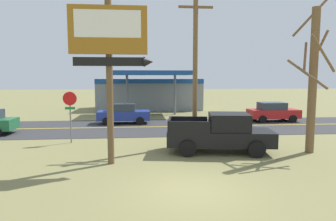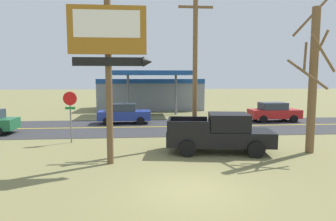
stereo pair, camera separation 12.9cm
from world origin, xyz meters
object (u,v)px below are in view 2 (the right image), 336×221
stop_sign (70,108)px  gas_station (150,93)px  motel_sign (109,49)px  bare_tree (313,78)px  pickup_black_parked_on_lawn (221,133)px  car_red_far_lane (274,112)px  utility_pole (195,60)px  car_blue_mid_lane (124,113)px

stop_sign → gas_station: size_ratio=0.25×
motel_sign → bare_tree: 9.77m
pickup_black_parked_on_lawn → car_red_far_lane: 12.43m
stop_sign → car_red_far_lane: bearing=24.9°
gas_station → pickup_black_parked_on_lawn: size_ratio=2.21×
utility_pole → car_red_far_lane: 12.36m
motel_sign → gas_station: size_ratio=0.58×
bare_tree → stop_sign: bearing=164.5°
utility_pole → gas_station: (-1.84, 19.65, -2.76)m
car_red_far_lane → bare_tree: bearing=-105.5°
car_red_far_lane → utility_pole: bearing=-135.1°
utility_pole → bare_tree: 5.94m
bare_tree → car_blue_mid_lane: bare_tree is taller
stop_sign → gas_station: gas_station is taller
bare_tree → gas_station: 23.12m
gas_station → car_red_far_lane: bearing=-48.2°
motel_sign → utility_pole: size_ratio=0.79×
bare_tree → car_red_far_lane: bare_tree is taller
bare_tree → car_blue_mid_lane: size_ratio=1.82×
stop_sign → car_red_far_lane: stop_sign is taller
bare_tree → gas_station: bare_tree is taller
pickup_black_parked_on_lawn → bare_tree: bearing=-6.1°
utility_pole → stop_sign: bearing=170.3°
stop_sign → pickup_black_parked_on_lawn: (7.97, -2.96, -1.06)m
motel_sign → stop_sign: bearing=120.7°
stop_sign → car_blue_mid_lane: 7.65m
utility_pole → car_blue_mid_lane: 10.12m
motel_sign → stop_sign: size_ratio=2.36×
bare_tree → utility_pole: bearing=157.5°
pickup_black_parked_on_lawn → car_blue_mid_lane: pickup_black_parked_on_lawn is taller
gas_station → car_red_far_lane: 15.28m
gas_station → bare_tree: bearing=-71.7°
stop_sign → car_blue_mid_lane: stop_sign is taller
gas_station → pickup_black_parked_on_lawn: bearing=-82.4°
motel_sign → stop_sign: (-2.74, 4.61, -2.87)m
motel_sign → utility_pole: utility_pole is taller
bare_tree → motel_sign: bearing=-173.0°
car_red_far_lane → pickup_black_parked_on_lawn: bearing=-126.1°
stop_sign → car_blue_mid_lane: (2.62, 7.09, -1.20)m
gas_station → stop_sign: bearing=-105.5°
gas_station → pickup_black_parked_on_lawn: gas_station is taller
stop_sign → bare_tree: bearing=-15.5°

